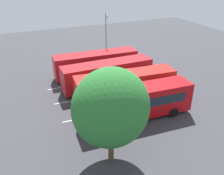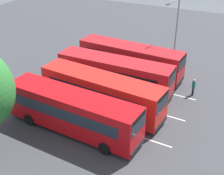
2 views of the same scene
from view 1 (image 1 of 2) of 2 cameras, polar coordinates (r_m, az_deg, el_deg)
The scene contains 11 objects.
ground_plane at distance 29.97m, azimuth 0.89°, elevation -1.24°, with size 71.69×71.69×0.00m, color #38383D.
bus_far_left at distance 24.58m, azimuth 5.84°, elevation -3.27°, with size 11.58×3.25×3.34m.
bus_center_left at distance 27.66m, azimuth 3.22°, elevation 0.45°, with size 11.62×3.55×3.34m.
bus_center_right at distance 30.58m, azimuth -0.99°, elevation 3.18°, with size 11.44×2.66×3.34m.
bus_far_right at distance 33.95m, azimuth -3.67°, elevation 5.60°, with size 11.56×3.15×3.34m.
pedestrian at distance 36.02m, azimuth 8.09°, elevation 5.26°, with size 0.45×0.45×1.72m.
street_lamp at distance 38.29m, azimuth -1.37°, elevation 12.15°, with size 0.87×2.42×7.61m.
depot_tree at distance 17.62m, azimuth -0.26°, elevation -4.78°, with size 5.75×5.18×7.91m.
lane_stripe_outer_left at distance 26.98m, azimuth 4.35°, elevation -4.77°, with size 14.90×0.12×0.01m, color silver.
lane_stripe_inner_left at distance 29.97m, azimuth 0.89°, elevation -1.24°, with size 14.90×0.12×0.01m, color silver.
lane_stripe_inner_right at distance 33.13m, azimuth -1.91°, elevation 1.64°, with size 14.90×0.12×0.01m, color silver.
Camera 1 is at (-11.18, -23.95, 14.13)m, focal length 39.40 mm.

